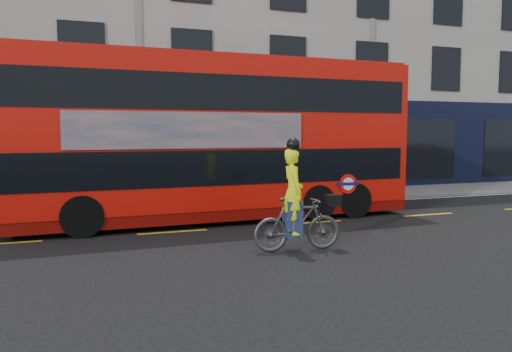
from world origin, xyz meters
name	(u,v)px	position (x,y,z in m)	size (l,w,h in m)	color
ground	(184,244)	(0.00, 0.00, 0.00)	(120.00, 120.00, 0.00)	black
pavement	(147,204)	(0.00, 6.50, 0.06)	(60.00, 3.00, 0.12)	slate
kerb	(153,210)	(0.00, 5.00, 0.07)	(60.00, 0.12, 0.13)	gray
building_terrace	(125,25)	(0.00, 12.94, 7.49)	(50.00, 10.07, 15.00)	#A7A49D
road_edge_line	(155,213)	(0.00, 4.70, 0.00)	(58.00, 0.10, 0.01)	silver
lane_dashes	(173,232)	(0.00, 1.50, 0.00)	(58.00, 0.12, 0.01)	gold
bus	(217,138)	(1.58, 2.90, 2.40)	(11.68, 3.02, 4.67)	red
cyclist	(296,214)	(2.16, -1.44, 0.82)	(2.00, 0.72, 2.45)	#414346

